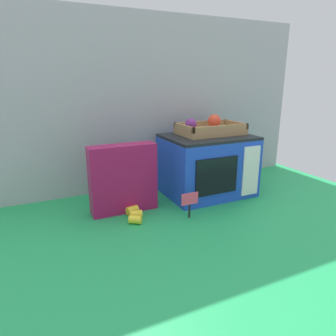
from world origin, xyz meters
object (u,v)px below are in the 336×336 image
(toy_microwave, at_px, (207,165))
(cookie_set_box, at_px, (123,179))
(loose_toy_banana, at_px, (134,214))
(loose_toy_apple, at_px, (254,175))
(price_sign, at_px, (190,201))
(food_groups_crate, at_px, (210,129))

(toy_microwave, bearing_deg, cookie_set_box, -176.14)
(toy_microwave, bearing_deg, loose_toy_banana, -163.35)
(cookie_set_box, height_order, loose_toy_apple, cookie_set_box)
(loose_toy_banana, bearing_deg, price_sign, -23.45)
(toy_microwave, height_order, food_groups_crate, food_groups_crate)
(cookie_set_box, bearing_deg, food_groups_crate, 7.19)
(cookie_set_box, relative_size, loose_toy_banana, 2.06)
(price_sign, relative_size, loose_toy_banana, 0.76)
(toy_microwave, xyz_separation_m, cookie_set_box, (-0.41, -0.03, -0.00))
(food_groups_crate, xyz_separation_m, loose_toy_apple, (0.30, 0.02, -0.27))
(toy_microwave, height_order, loose_toy_banana, toy_microwave)
(toy_microwave, height_order, cookie_set_box, same)
(toy_microwave, distance_m, loose_toy_apple, 0.34)
(loose_toy_apple, bearing_deg, loose_toy_banana, -166.80)
(price_sign, bearing_deg, loose_toy_apple, 25.61)
(price_sign, bearing_deg, toy_microwave, 44.90)
(price_sign, relative_size, loose_toy_apple, 1.77)
(food_groups_crate, distance_m, cookie_set_box, 0.46)
(price_sign, distance_m, loose_toy_banana, 0.22)
(food_groups_crate, height_order, cookie_set_box, food_groups_crate)
(price_sign, bearing_deg, loose_toy_banana, 156.55)
(food_groups_crate, bearing_deg, price_sign, -134.70)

